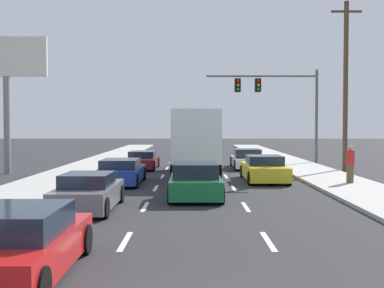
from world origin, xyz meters
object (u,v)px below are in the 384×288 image
(roadside_billboard, at_px, (6,74))
(utility_pole_mid, at_px, (346,84))
(traffic_signal_mast, at_px, (271,93))
(car_blue, at_px, (121,172))
(car_green, at_px, (196,182))
(pedestrian_near_corner, at_px, (350,164))
(car_yellow, at_px, (264,169))
(car_maroon, at_px, (143,161))
(car_white, at_px, (247,160))
(car_red, at_px, (18,245))
(box_truck, at_px, (196,138))
(car_gray, at_px, (89,193))

(roadside_billboard, bearing_deg, utility_pole_mid, 4.31)
(traffic_signal_mast, bearing_deg, car_blue, -125.74)
(car_green, distance_m, pedestrian_near_corner, 7.94)
(car_yellow, distance_m, pedestrian_near_corner, 4.13)
(traffic_signal_mast, distance_m, pedestrian_near_corner, 13.86)
(car_maroon, distance_m, car_white, 6.66)
(pedestrian_near_corner, bearing_deg, utility_pole_mid, 74.86)
(car_red, height_order, box_truck, box_truck)
(car_green, relative_size, utility_pole_mid, 0.44)
(car_red, relative_size, box_truck, 0.48)
(car_red, bearing_deg, car_yellow, 66.67)
(car_red, bearing_deg, car_green, 71.70)
(utility_pole_mid, height_order, pedestrian_near_corner, utility_pole_mid)
(car_blue, relative_size, traffic_signal_mast, 0.57)
(car_red, relative_size, car_yellow, 0.93)
(car_white, bearing_deg, traffic_signal_mast, 61.81)
(car_maroon, distance_m, car_blue, 7.97)
(car_blue, height_order, roadside_billboard, roadside_billboard)
(car_maroon, relative_size, car_yellow, 0.93)
(box_truck, distance_m, car_green, 8.27)
(roadside_billboard, bearing_deg, car_maroon, 22.75)
(car_white, distance_m, pedestrian_near_corner, 9.97)
(box_truck, distance_m, utility_pole_mid, 9.78)
(utility_pole_mid, bearing_deg, car_maroon, 172.53)
(car_blue, bearing_deg, car_gray, -90.35)
(car_red, xyz_separation_m, car_green, (3.29, 9.95, 0.01))
(utility_pole_mid, relative_size, roadside_billboard, 1.30)
(car_green, distance_m, car_white, 13.37)
(car_blue, xyz_separation_m, car_red, (0.15, -14.38, 0.04))
(car_green, xyz_separation_m, traffic_signal_mast, (5.49, 16.84, 4.42))
(car_maroon, xyz_separation_m, car_green, (3.24, -12.39, 0.08))
(car_maroon, height_order, roadside_billboard, roadside_billboard)
(car_maroon, xyz_separation_m, car_blue, (-0.21, -7.96, 0.03))
(pedestrian_near_corner, bearing_deg, car_maroon, 139.67)
(car_gray, xyz_separation_m, traffic_signal_mast, (8.97, 19.60, 4.46))
(car_green, bearing_deg, car_yellow, 58.65)
(car_yellow, bearing_deg, pedestrian_near_corner, -28.32)
(car_green, distance_m, roadside_billboard, 14.95)
(car_green, relative_size, car_white, 0.95)
(car_maroon, bearing_deg, utility_pole_mid, -7.47)
(car_gray, height_order, car_red, car_red)
(box_truck, relative_size, utility_pole_mid, 0.89)
(car_blue, relative_size, car_white, 0.97)
(pedestrian_near_corner, bearing_deg, roadside_billboard, 162.21)
(car_red, bearing_deg, roadside_billboard, 110.69)
(car_gray, bearing_deg, car_maroon, 89.05)
(car_blue, xyz_separation_m, car_white, (6.84, 8.51, -0.01))
(car_white, bearing_deg, car_gray, -113.67)
(utility_pole_mid, xyz_separation_m, roadside_billboard, (-19.53, -1.47, 0.45))
(car_red, relative_size, car_green, 0.97)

